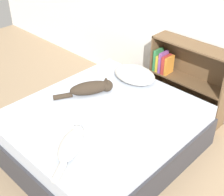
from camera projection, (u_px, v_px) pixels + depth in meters
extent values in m
plane|color=#997F60|center=(103.00, 149.00, 3.33)|extent=(8.00, 8.00, 0.00)
cube|color=white|center=(188.00, 5.00, 3.44)|extent=(8.00, 0.06, 2.50)
cube|color=#333338|center=(103.00, 137.00, 3.24)|extent=(1.58, 1.80, 0.33)
cube|color=#B2BCCC|center=(103.00, 119.00, 3.10)|extent=(1.54, 1.75, 0.16)
ellipsoid|color=beige|center=(135.00, 74.00, 3.53)|extent=(0.51, 0.37, 0.15)
ellipsoid|color=beige|center=(71.00, 145.00, 2.56)|extent=(0.36, 0.43, 0.14)
sphere|color=beige|center=(77.00, 132.00, 2.70)|extent=(0.12, 0.12, 0.12)
cone|color=beige|center=(73.00, 126.00, 2.67)|extent=(0.04, 0.04, 0.03)
cone|color=beige|center=(81.00, 127.00, 2.66)|extent=(0.04, 0.04, 0.03)
cylinder|color=beige|center=(59.00, 172.00, 2.36)|extent=(0.15, 0.19, 0.06)
ellipsoid|color=#33281E|center=(90.00, 88.00, 3.29)|extent=(0.34, 0.46, 0.14)
sphere|color=#33281E|center=(107.00, 86.00, 3.35)|extent=(0.13, 0.13, 0.13)
cone|color=#33281E|center=(106.00, 79.00, 3.34)|extent=(0.04, 0.04, 0.03)
cone|color=#33281E|center=(108.00, 82.00, 3.28)|extent=(0.04, 0.04, 0.03)
cylinder|color=#33281E|center=(63.00, 96.00, 3.24)|extent=(0.14, 0.20, 0.05)
cube|color=brown|center=(156.00, 67.00, 3.91)|extent=(0.02, 0.26, 0.91)
cube|color=brown|center=(183.00, 111.00, 3.89)|extent=(0.95, 0.26, 0.02)
cube|color=brown|center=(194.00, 45.00, 3.40)|extent=(0.95, 0.26, 0.02)
cube|color=brown|center=(188.00, 81.00, 3.64)|extent=(0.91, 0.26, 0.02)
cube|color=brown|center=(194.00, 77.00, 3.72)|extent=(0.95, 0.02, 0.91)
cube|color=#337F47|center=(158.00, 59.00, 3.79)|extent=(0.03, 0.16, 0.27)
cube|color=gold|center=(160.00, 62.00, 3.78)|extent=(0.03, 0.16, 0.21)
cube|color=#8C4C99|center=(163.00, 62.00, 3.74)|extent=(0.03, 0.16, 0.25)
cube|color=#B7332D|center=(166.00, 64.00, 3.73)|extent=(0.04, 0.16, 0.22)
cube|color=orange|center=(169.00, 65.00, 3.70)|extent=(0.03, 0.16, 0.22)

